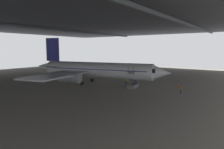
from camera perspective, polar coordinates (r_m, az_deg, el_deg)
The scene contains 7 objects.
ground_plane at distance 45.35m, azimuth -1.63°, elevation -3.05°, with size 110.00×110.00×0.00m, color gray.
hangar_structure at distance 54.58m, azimuth -13.70°, elevation 15.03°, with size 121.00×99.00×16.31m.
airplane_main at distance 46.57m, azimuth -5.00°, elevation 1.32°, with size 33.21×33.85×10.78m.
boarding_stairs at distance 42.79m, azimuth 5.97°, elevation -2.73°, with size 4.26×2.26×4.52m.
crew_worker_near_nose at distance 38.79m, azimuth 18.85°, elevation -3.75°, with size 0.52×0.33×1.69m.
crew_worker_by_stairs at distance 46.04m, azimuth 4.03°, elevation -1.67°, with size 0.38×0.48×1.72m.
traffic_cone_orange at distance 44.82m, azimuth 18.36°, elevation -3.17°, with size 0.36×0.36×0.60m.
Camera 1 is at (-35.43, -27.12, 8.10)m, focal length 32.42 mm.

